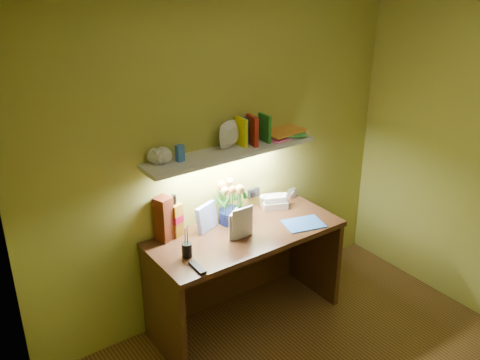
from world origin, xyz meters
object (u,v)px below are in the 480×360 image
Objects in this scene: telephone at (274,200)px; desk_clock at (292,193)px; whisky_bottle at (175,215)px; desk at (246,277)px; flower_bouquet at (231,201)px.

telephone is 2.69× the size of desk_clock.
desk_clock is 1.07m from whisky_bottle.
telephone reaches higher than desk.
whisky_bottle is at bearing 149.85° from desk.
desk is 7.35× the size of telephone.
desk_clock is (0.63, 0.06, -0.13)m from flower_bouquet.
whisky_bottle reaches higher than desk.
desk_clock reaches higher than desk.
desk_clock is at bearing 0.09° from whisky_bottle.
desk_clock is at bearing 35.90° from telephone.
whisky_bottle is (-0.83, 0.05, 0.10)m from telephone.
whisky_bottle is at bearing 171.99° from flower_bouquet.
desk_clock is 0.23× the size of whisky_bottle.
flower_bouquet is 0.65m from desk_clock.
desk is at bearing -131.61° from telephone.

